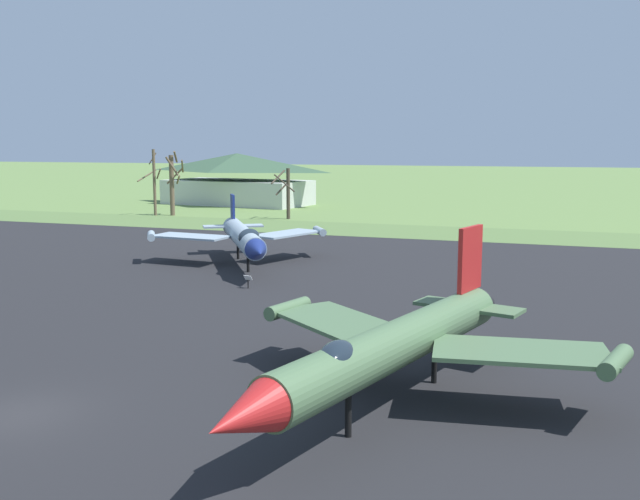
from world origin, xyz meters
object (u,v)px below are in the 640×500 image
at_px(jet_fighter_front_left, 393,344).
at_px(visitor_building, 237,179).
at_px(jet_fighter_front_right, 243,237).
at_px(info_placard_front_right, 248,280).

xyz_separation_m(jet_fighter_front_left, visitor_building, (-43.36, 77.30, 1.59)).
distance_m(jet_fighter_front_left, jet_fighter_front_right, 30.87).
height_order(jet_fighter_front_left, jet_fighter_front_right, jet_fighter_front_left).
bearing_deg(jet_fighter_front_right, info_placard_front_right, -62.64).
xyz_separation_m(info_placard_front_right, visitor_building, (-29.61, 59.67, 3.41)).
bearing_deg(visitor_building, info_placard_front_right, -63.61).
relative_size(jet_fighter_front_right, info_placard_front_right, 17.06).
bearing_deg(jet_fighter_front_left, jet_fighter_front_right, 125.02).
bearing_deg(info_placard_front_right, jet_fighter_front_right, 117.36).
relative_size(info_placard_front_right, visitor_building, 0.04).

